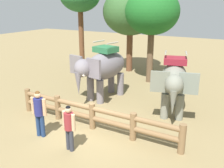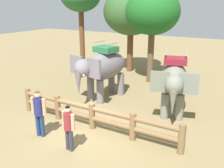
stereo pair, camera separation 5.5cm
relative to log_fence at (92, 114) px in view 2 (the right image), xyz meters
The scene contains 8 objects.
ground_plane 0.63m from the log_fence, 90.00° to the right, with size 60.00×60.00×0.00m, color olive.
log_fence is the anchor object (origin of this frame).
elephant_near_left 3.49m from the log_fence, 113.68° to the left, with size 2.10×3.50×2.94m.
elephant_center 3.84m from the log_fence, 51.20° to the left, with size 2.15×3.30×2.76m.
tourist_woman_in_black 1.72m from the log_fence, 83.38° to the right, with size 0.57×0.37×1.62m.
tourist_man_in_blue 2.02m from the log_fence, 133.08° to the right, with size 0.63×0.39×1.79m.
tree_far_left 9.84m from the log_fence, 106.26° to the left, with size 3.76×3.76×5.77m.
tree_back_center 7.88m from the log_fence, 92.61° to the left, with size 3.18×3.18×5.62m.
Camera 2 is at (5.13, -7.39, 4.77)m, focal length 40.79 mm.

